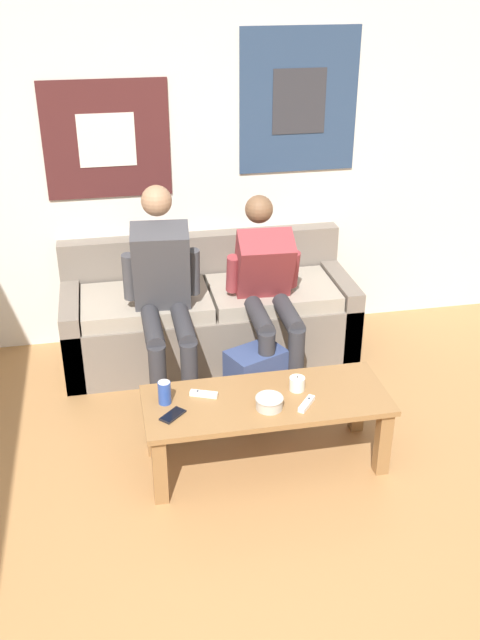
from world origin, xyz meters
TOP-DOWN VIEW (x-y plane):
  - wall_back at (0.00, 2.84)m, footprint 10.00×0.07m
  - couch at (0.09, 2.48)m, footprint 1.91×0.72m
  - coffee_table at (0.20, 1.24)m, footprint 1.27×0.50m
  - person_seated_adult at (-0.23, 2.10)m, footprint 0.47×0.87m
  - person_seated_teen at (0.41, 2.13)m, footprint 0.47×0.93m
  - backpack at (0.27, 1.78)m, footprint 0.39×0.34m
  - ceramic_bowl at (0.19, 1.15)m, footprint 0.14×0.14m
  - pillar_candle at (0.38, 1.29)m, footprint 0.08×0.08m
  - drink_can_blue at (-0.32, 1.30)m, footprint 0.07×0.07m
  - game_controller_near_left at (-0.11, 1.32)m, footprint 0.15×0.09m
  - game_controller_near_right at (0.38, 1.13)m, footprint 0.12×0.13m
  - cell_phone at (-0.29, 1.17)m, footprint 0.14×0.14m

SIDE VIEW (x-z plane):
  - backpack at x=0.27m, z-range -0.01..0.36m
  - couch at x=0.09m, z-range -0.10..0.66m
  - coffee_table at x=0.20m, z-range 0.13..0.54m
  - cell_phone at x=-0.29m, z-range 0.41..0.42m
  - game_controller_near_left at x=-0.11m, z-range 0.41..0.43m
  - game_controller_near_right at x=0.38m, z-range 0.41..0.43m
  - pillar_candle at x=0.38m, z-range 0.40..0.49m
  - ceramic_bowl at x=0.19m, z-range 0.41..0.48m
  - drink_can_blue at x=-0.32m, z-range 0.41..0.53m
  - person_seated_teen at x=0.41m, z-range 0.05..1.17m
  - person_seated_adult at x=-0.23m, z-range 0.05..1.29m
  - wall_back at x=0.00m, z-range 0.00..2.55m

